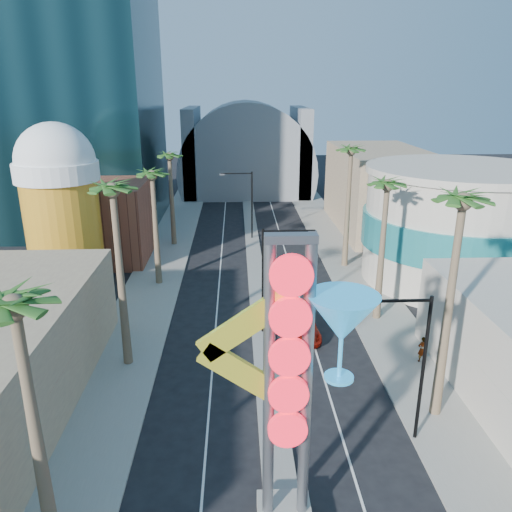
{
  "coord_description": "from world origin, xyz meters",
  "views": [
    {
      "loc": [
        -1.82,
        -12.91,
        17.21
      ],
      "look_at": [
        -0.42,
        21.83,
        5.37
      ],
      "focal_mm": 35.0,
      "sensor_mm": 36.0,
      "label": 1
    }
  ],
  "objects_px": {
    "red_pickup": "(302,328)",
    "pedestrian_a": "(422,349)",
    "pedestrian_b": "(355,306)",
    "neon_sign": "(310,371)"
  },
  "relations": [
    {
      "from": "neon_sign",
      "to": "pedestrian_b",
      "type": "xyz_separation_m",
      "value": [
        6.48,
        19.22,
        -6.31
      ]
    },
    {
      "from": "red_pickup",
      "to": "pedestrian_a",
      "type": "distance_m",
      "value": 8.38
    },
    {
      "from": "pedestrian_a",
      "to": "red_pickup",
      "type": "bearing_deg",
      "value": -36.01
    },
    {
      "from": "red_pickup",
      "to": "pedestrian_b",
      "type": "height_order",
      "value": "pedestrian_b"
    },
    {
      "from": "red_pickup",
      "to": "pedestrian_b",
      "type": "bearing_deg",
      "value": 30.7
    },
    {
      "from": "neon_sign",
      "to": "pedestrian_a",
      "type": "relative_size",
      "value": 7.12
    },
    {
      "from": "red_pickup",
      "to": "pedestrian_a",
      "type": "relative_size",
      "value": 2.76
    },
    {
      "from": "neon_sign",
      "to": "pedestrian_a",
      "type": "distance_m",
      "value": 16.72
    },
    {
      "from": "pedestrian_a",
      "to": "pedestrian_b",
      "type": "height_order",
      "value": "pedestrian_a"
    },
    {
      "from": "pedestrian_a",
      "to": "pedestrian_b",
      "type": "relative_size",
      "value": 1.04
    }
  ]
}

